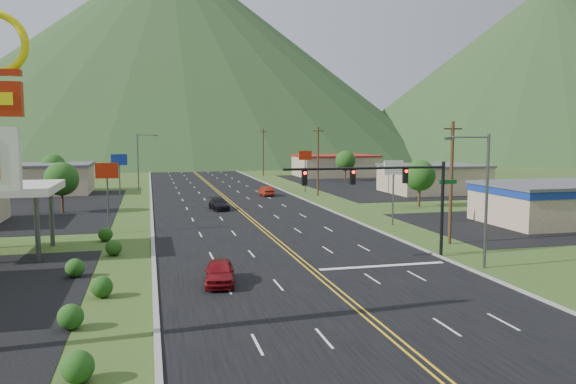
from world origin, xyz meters
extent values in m
plane|color=#2B4A1A|center=(0.00, 0.00, 0.00)|extent=(500.00, 500.00, 0.00)
cube|color=black|center=(0.00, 0.00, 0.00)|extent=(20.00, 460.00, 0.04)
cube|color=gray|center=(-10.15, 0.00, 0.00)|extent=(0.30, 460.00, 0.14)
cube|color=gray|center=(10.15, 0.00, 0.00)|extent=(0.30, 460.00, 0.14)
cylinder|color=black|center=(10.50, 14.00, 3.50)|extent=(0.24, 0.24, 7.00)
cylinder|color=black|center=(4.50, 14.00, 6.60)|extent=(12.00, 0.18, 0.18)
cube|color=#0C591E|center=(10.90, 14.00, 5.50)|extent=(1.40, 0.06, 0.30)
cube|color=black|center=(7.50, 14.00, 6.00)|extent=(0.35, 0.28, 1.05)
sphere|color=#FF0C05|center=(7.50, 13.82, 6.35)|extent=(0.22, 0.22, 0.22)
cube|color=black|center=(3.50, 14.00, 6.00)|extent=(0.35, 0.28, 1.05)
sphere|color=#FF0C05|center=(3.50, 13.82, 6.35)|extent=(0.22, 0.22, 0.22)
cube|color=black|center=(0.00, 14.00, 6.00)|extent=(0.35, 0.28, 1.05)
sphere|color=#FF0C05|center=(0.00, 13.82, 6.35)|extent=(0.22, 0.22, 0.22)
cylinder|color=#59595E|center=(11.50, 10.00, 4.50)|extent=(0.20, 0.20, 9.00)
cylinder|color=#59595E|center=(10.06, 10.00, 8.80)|extent=(2.88, 0.12, 0.12)
cube|color=#59595E|center=(8.62, 10.00, 8.70)|extent=(0.60, 0.25, 0.18)
cylinder|color=#59595E|center=(-12.00, 70.00, 4.50)|extent=(0.20, 0.20, 9.00)
cylinder|color=#59595E|center=(-10.56, 70.00, 8.80)|extent=(2.88, 0.12, 0.12)
cube|color=#59595E|center=(-9.12, 70.00, 8.70)|extent=(0.60, 0.25, 0.18)
cylinder|color=#59595E|center=(-18.00, 19.00, 2.50)|extent=(0.36, 0.36, 5.00)
cylinder|color=#59595E|center=(-18.00, 25.00, 2.50)|extent=(0.36, 0.36, 5.00)
cube|color=#CBB98D|center=(-28.00, 68.00, 2.10)|extent=(18.00, 11.00, 4.20)
cube|color=#4C4C51|center=(-28.00, 68.00, 4.35)|extent=(18.40, 11.40, 0.30)
cube|color=#CBB98D|center=(30.00, 25.00, 1.90)|extent=(15.00, 10.00, 3.80)
cube|color=#4C4C51|center=(30.00, 25.00, 3.95)|extent=(15.40, 10.40, 0.30)
cube|color=navy|center=(30.00, 25.00, 3.45)|extent=(15.20, 10.20, 0.70)
cube|color=#CBB98D|center=(32.00, 55.00, 2.00)|extent=(14.00, 11.00, 4.00)
cube|color=#4C4C51|center=(32.00, 55.00, 4.15)|extent=(14.40, 11.40, 0.30)
cube|color=#CBB98D|center=(28.00, 90.00, 2.10)|extent=(16.00, 12.00, 4.20)
cube|color=maroon|center=(28.00, 90.00, 4.35)|extent=(16.40, 12.40, 0.30)
cylinder|color=#59595E|center=(-14.00, 30.00, 2.50)|extent=(0.16, 0.16, 5.00)
cube|color=#AE1E09|center=(-14.00, 30.00, 5.70)|extent=(2.00, 0.18, 1.40)
cylinder|color=#59595E|center=(-14.00, 52.00, 2.50)|extent=(0.16, 0.16, 5.00)
cube|color=navy|center=(-14.00, 52.00, 5.70)|extent=(2.00, 0.18, 1.40)
cylinder|color=#59595E|center=(13.00, 28.00, 2.50)|extent=(0.16, 0.16, 5.00)
cube|color=white|center=(13.00, 28.00, 5.70)|extent=(2.00, 0.18, 1.40)
cylinder|color=#59595E|center=(13.00, 60.00, 2.50)|extent=(0.16, 0.16, 5.00)
cube|color=#AE1E09|center=(13.00, 60.00, 5.70)|extent=(2.00, 0.18, 1.40)
cylinder|color=#382314|center=(-20.00, 45.00, 1.50)|extent=(0.30, 0.30, 3.00)
sphere|color=#214513|center=(-20.00, 45.00, 3.90)|extent=(3.84, 3.84, 3.84)
cylinder|color=#382314|center=(-25.00, 72.00, 1.50)|extent=(0.30, 0.30, 3.00)
sphere|color=#214513|center=(-25.00, 72.00, 3.90)|extent=(3.84, 3.84, 3.84)
cylinder|color=#382314|center=(22.00, 40.00, 1.50)|extent=(0.30, 0.30, 3.00)
sphere|color=#214513|center=(22.00, 40.00, 3.90)|extent=(3.84, 3.84, 3.84)
cylinder|color=#382314|center=(26.00, 78.00, 1.50)|extent=(0.30, 0.30, 3.00)
sphere|color=#214513|center=(26.00, 78.00, 3.90)|extent=(3.84, 3.84, 3.84)
cylinder|color=#382314|center=(13.50, 18.00, 5.00)|extent=(0.28, 0.28, 10.00)
cube|color=#382314|center=(13.50, 18.00, 9.40)|extent=(1.60, 0.12, 0.12)
cylinder|color=#382314|center=(13.50, 55.00, 5.00)|extent=(0.28, 0.28, 10.00)
cube|color=#382314|center=(13.50, 55.00, 9.40)|extent=(1.60, 0.12, 0.12)
cylinder|color=#382314|center=(13.50, 95.00, 5.00)|extent=(0.28, 0.28, 10.00)
cube|color=#382314|center=(13.50, 95.00, 9.40)|extent=(1.60, 0.12, 0.12)
cylinder|color=#382314|center=(13.50, 135.00, 5.00)|extent=(0.28, 0.28, 10.00)
cube|color=#382314|center=(13.50, 135.00, 9.40)|extent=(1.60, 0.12, 0.12)
cone|color=#25401D|center=(0.00, 220.00, 42.50)|extent=(220.00, 220.00, 85.00)
cone|color=#25401D|center=(147.84, 176.19, 35.00)|extent=(180.00, 180.00, 70.00)
imported|color=maroon|center=(-6.35, 10.10, 0.73)|extent=(2.25, 4.46, 1.46)
imported|color=black|center=(-2.36, 43.09, 0.66)|extent=(2.29, 4.68, 1.31)
imported|color=maroon|center=(6.13, 56.48, 0.68)|extent=(1.60, 4.16, 1.35)
camera|label=1|loc=(-10.31, -22.82, 9.02)|focal=35.00mm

